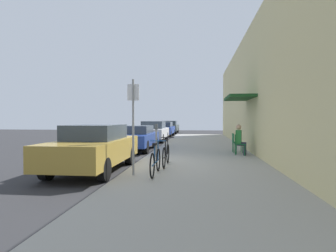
{
  "coord_description": "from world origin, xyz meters",
  "views": [
    {
      "loc": [
        2.17,
        -9.54,
        1.66
      ],
      "look_at": [
        0.13,
        8.74,
        1.17
      ],
      "focal_mm": 29.67,
      "sensor_mm": 36.0,
      "label": 1
    }
  ],
  "objects_px": {
    "cafe_chair_1": "(236,141)",
    "parked_car_0": "(94,147)",
    "bicycle_0": "(166,155)",
    "cafe_chair_0": "(239,143)",
    "parked_car_1": "(136,137)",
    "parked_car_2": "(153,131)",
    "parked_car_4": "(170,127)",
    "parked_car_3": "(163,129)",
    "street_sign": "(133,119)",
    "seated_patron_0": "(240,139)",
    "parking_meter": "(156,138)",
    "bicycle_1": "(156,161)"
  },
  "relations": [
    {
      "from": "parked_car_0",
      "to": "seated_patron_0",
      "type": "bearing_deg",
      "value": 35.44
    },
    {
      "from": "cafe_chair_0",
      "to": "parked_car_1",
      "type": "bearing_deg",
      "value": 156.16
    },
    {
      "from": "street_sign",
      "to": "cafe_chair_0",
      "type": "bearing_deg",
      "value": 53.29
    },
    {
      "from": "parked_car_1",
      "to": "parking_meter",
      "type": "bearing_deg",
      "value": -63.05
    },
    {
      "from": "bicycle_0",
      "to": "street_sign",
      "type": "bearing_deg",
      "value": -113.75
    },
    {
      "from": "parked_car_1",
      "to": "parked_car_3",
      "type": "xyz_separation_m",
      "value": [
        0.0,
        11.24,
        0.03
      ]
    },
    {
      "from": "parked_car_1",
      "to": "parked_car_2",
      "type": "distance_m",
      "value": 5.62
    },
    {
      "from": "parked_car_2",
      "to": "seated_patron_0",
      "type": "xyz_separation_m",
      "value": [
        5.0,
        -7.82,
        0.06
      ]
    },
    {
      "from": "parked_car_4",
      "to": "cafe_chair_1",
      "type": "distance_m",
      "value": 18.87
    },
    {
      "from": "parked_car_3",
      "to": "bicycle_0",
      "type": "relative_size",
      "value": 2.57
    },
    {
      "from": "parked_car_4",
      "to": "street_sign",
      "type": "distance_m",
      "value": 23.75
    },
    {
      "from": "parked_car_3",
      "to": "street_sign",
      "type": "relative_size",
      "value": 1.69
    },
    {
      "from": "parked_car_1",
      "to": "bicycle_1",
      "type": "height_order",
      "value": "parked_car_1"
    },
    {
      "from": "parked_car_2",
      "to": "cafe_chair_0",
      "type": "bearing_deg",
      "value": -57.68
    },
    {
      "from": "parked_car_0",
      "to": "parked_car_3",
      "type": "xyz_separation_m",
      "value": [
        0.0,
        17.0,
        -0.04
      ]
    },
    {
      "from": "parked_car_3",
      "to": "bicycle_0",
      "type": "xyz_separation_m",
      "value": [
        2.2,
        -16.44,
        -0.23
      ]
    },
    {
      "from": "parked_car_2",
      "to": "parked_car_4",
      "type": "relative_size",
      "value": 1.0
    },
    {
      "from": "parked_car_2",
      "to": "street_sign",
      "type": "xyz_separation_m",
      "value": [
        1.5,
        -12.42,
        0.89
      ]
    },
    {
      "from": "bicycle_0",
      "to": "cafe_chair_0",
      "type": "bearing_deg",
      "value": 47.75
    },
    {
      "from": "parked_car_2",
      "to": "parked_car_1",
      "type": "bearing_deg",
      "value": -90.0
    },
    {
      "from": "cafe_chair_0",
      "to": "bicycle_0",
      "type": "bearing_deg",
      "value": -132.25
    },
    {
      "from": "parked_car_2",
      "to": "seated_patron_0",
      "type": "bearing_deg",
      "value": -57.41
    },
    {
      "from": "street_sign",
      "to": "seated_patron_0",
      "type": "bearing_deg",
      "value": 52.74
    },
    {
      "from": "street_sign",
      "to": "bicycle_1",
      "type": "xyz_separation_m",
      "value": [
        0.59,
        0.14,
        -1.16
      ]
    },
    {
      "from": "parked_car_0",
      "to": "bicycle_0",
      "type": "relative_size",
      "value": 2.57
    },
    {
      "from": "street_sign",
      "to": "bicycle_1",
      "type": "bearing_deg",
      "value": 13.65
    },
    {
      "from": "parked_car_4",
      "to": "bicycle_0",
      "type": "distance_m",
      "value": 22.19
    },
    {
      "from": "street_sign",
      "to": "seated_patron_0",
      "type": "height_order",
      "value": "street_sign"
    },
    {
      "from": "parking_meter",
      "to": "seated_patron_0",
      "type": "distance_m",
      "value": 3.55
    },
    {
      "from": "bicycle_1",
      "to": "parked_car_3",
      "type": "bearing_deg",
      "value": 96.65
    },
    {
      "from": "parked_car_1",
      "to": "parked_car_0",
      "type": "bearing_deg",
      "value": -90.0
    },
    {
      "from": "cafe_chair_0",
      "to": "parking_meter",
      "type": "bearing_deg",
      "value": -165.69
    },
    {
      "from": "parked_car_3",
      "to": "seated_patron_0",
      "type": "height_order",
      "value": "seated_patron_0"
    },
    {
      "from": "seated_patron_0",
      "to": "cafe_chair_1",
      "type": "height_order",
      "value": "seated_patron_0"
    },
    {
      "from": "cafe_chair_0",
      "to": "parked_car_4",
      "type": "bearing_deg",
      "value": 104.53
    },
    {
      "from": "parked_car_0",
      "to": "parked_car_1",
      "type": "height_order",
      "value": "parked_car_0"
    },
    {
      "from": "parked_car_0",
      "to": "parking_meter",
      "type": "bearing_deg",
      "value": 60.21
    },
    {
      "from": "cafe_chair_1",
      "to": "parked_car_0",
      "type": "bearing_deg",
      "value": -138.12
    },
    {
      "from": "parked_car_4",
      "to": "cafe_chair_0",
      "type": "bearing_deg",
      "value": -75.47
    },
    {
      "from": "cafe_chair_0",
      "to": "cafe_chair_1",
      "type": "xyz_separation_m",
      "value": [
        -0.0,
        0.86,
        0.0
      ]
    },
    {
      "from": "parked_car_2",
      "to": "bicycle_1",
      "type": "relative_size",
      "value": 2.57
    },
    {
      "from": "bicycle_1",
      "to": "seated_patron_0",
      "type": "relative_size",
      "value": 1.33
    },
    {
      "from": "parked_car_1",
      "to": "seated_patron_0",
      "type": "xyz_separation_m",
      "value": [
        5.0,
        -2.2,
        0.13
      ]
    },
    {
      "from": "bicycle_0",
      "to": "cafe_chair_0",
      "type": "relative_size",
      "value": 1.97
    },
    {
      "from": "parked_car_3",
      "to": "bicycle_1",
      "type": "bearing_deg",
      "value": -83.35
    },
    {
      "from": "parked_car_2",
      "to": "bicycle_0",
      "type": "distance_m",
      "value": 11.05
    },
    {
      "from": "parked_car_0",
      "to": "street_sign",
      "type": "distance_m",
      "value": 2.03
    },
    {
      "from": "parked_car_1",
      "to": "parked_car_2",
      "type": "xyz_separation_m",
      "value": [
        0.0,
        5.62,
        0.07
      ]
    },
    {
      "from": "street_sign",
      "to": "cafe_chair_0",
      "type": "relative_size",
      "value": 2.99
    },
    {
      "from": "parked_car_1",
      "to": "street_sign",
      "type": "height_order",
      "value": "street_sign"
    }
  ]
}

